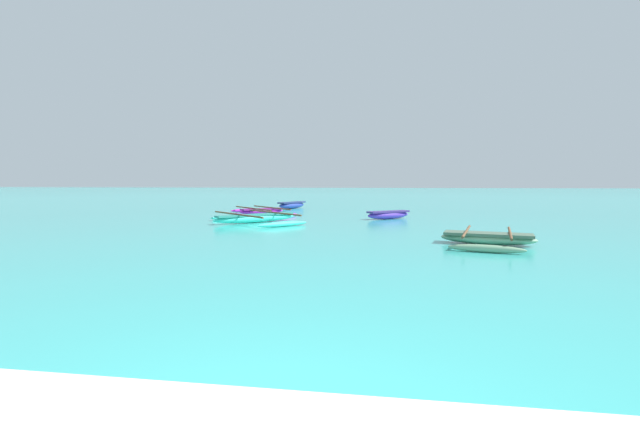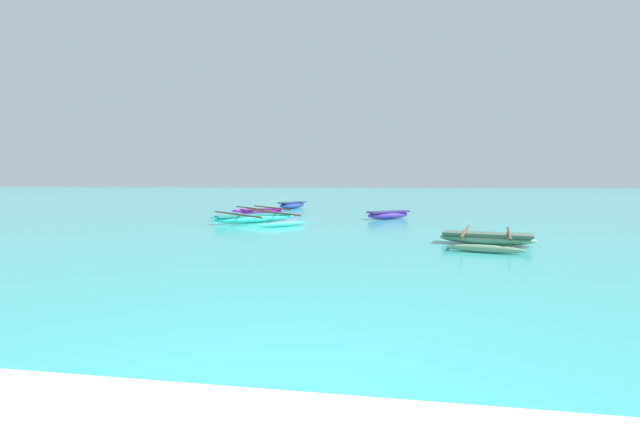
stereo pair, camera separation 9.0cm
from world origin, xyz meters
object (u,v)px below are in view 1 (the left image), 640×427
(moored_boat_2, at_px, (292,205))
(moored_boat_4, at_px, (256,218))
(moored_boat_0, at_px, (388,214))
(moored_boat_1, at_px, (488,238))
(moored_boat_3, at_px, (262,211))

(moored_boat_2, height_order, moored_boat_4, moored_boat_2)
(moored_boat_0, xyz_separation_m, moored_boat_1, (2.69, -7.92, -0.04))
(moored_boat_1, relative_size, moored_boat_3, 0.77)
(moored_boat_0, xyz_separation_m, moored_boat_3, (-6.74, 1.90, -0.04))
(moored_boat_3, distance_m, moored_boat_4, 4.64)
(moored_boat_0, relative_size, moored_boat_3, 0.48)
(moored_boat_0, relative_size, moored_boat_2, 0.89)
(moored_boat_1, distance_m, moored_boat_4, 9.92)
(moored_boat_0, height_order, moored_boat_4, moored_boat_4)
(moored_boat_2, relative_size, moored_boat_3, 0.54)
(moored_boat_4, bearing_deg, moored_boat_0, -21.69)
(moored_boat_3, bearing_deg, moored_boat_2, 41.41)
(moored_boat_0, bearing_deg, moored_boat_3, 125.87)
(moored_boat_3, relative_size, moored_boat_4, 0.94)
(moored_boat_2, bearing_deg, moored_boat_3, -160.11)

